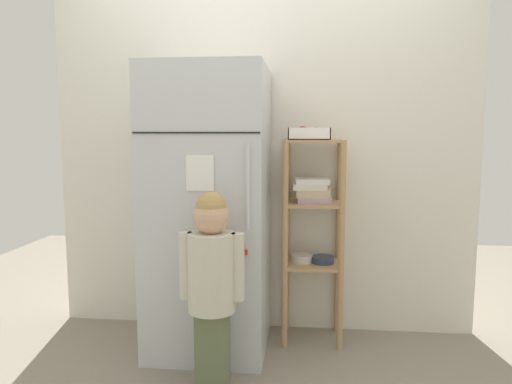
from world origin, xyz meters
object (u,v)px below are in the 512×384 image
refrigerator (209,211)px  fruit_bin (310,134)px  child_standing (212,272)px  pantry_shelf_unit (313,218)px

refrigerator → fruit_bin: size_ratio=6.67×
child_standing → pantry_shelf_unit: size_ratio=0.81×
refrigerator → child_standing: bearing=-77.2°
child_standing → fruit_bin: 1.07m
pantry_shelf_unit → fruit_bin: 0.52m
refrigerator → pantry_shelf_unit: 0.65m
pantry_shelf_unit → fruit_bin: (-0.03, -0.00, 0.52)m
child_standing → fruit_bin: size_ratio=4.03×
refrigerator → fruit_bin: (0.60, 0.16, 0.46)m
pantry_shelf_unit → fruit_bin: fruit_bin is taller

